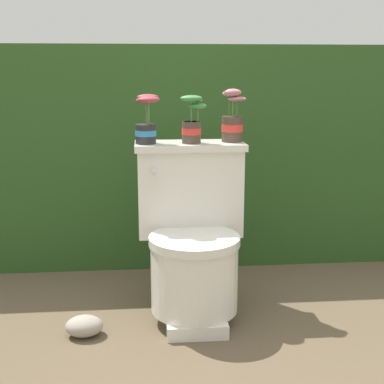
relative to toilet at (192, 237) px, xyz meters
name	(u,v)px	position (x,y,z in m)	size (l,w,h in m)	color
ground_plane	(201,320)	(0.03, -0.09, -0.35)	(12.00, 12.00, 0.00)	brown
hedge_backdrop	(182,148)	(0.03, 1.05, 0.25)	(3.02, 1.00, 1.20)	#284C1E
toilet	(192,237)	(0.00, 0.00, 0.00)	(0.49, 0.53, 0.76)	silver
potted_plant_left	(146,122)	(-0.19, 0.11, 0.50)	(0.11, 0.11, 0.21)	#262628
potted_plant_midleft	(192,124)	(0.01, 0.10, 0.49)	(0.12, 0.10, 0.21)	#47382D
potted_plant_middle	(232,122)	(0.19, 0.14, 0.49)	(0.11, 0.10, 0.24)	#47382D
garden_stone	(84,326)	(-0.46, -0.19, -0.31)	(0.15, 0.12, 0.08)	#9E9384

